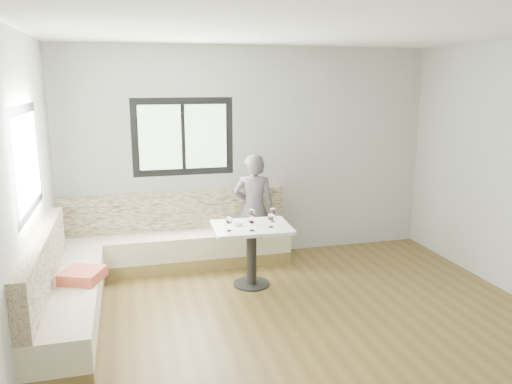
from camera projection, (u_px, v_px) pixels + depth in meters
room at (309, 191)px, 4.37m from camera, size 5.01×5.01×2.81m
banquette at (135, 262)px, 5.70m from camera, size 2.90×2.80×0.95m
table at (251, 241)px, 5.77m from camera, size 0.91×0.73×0.73m
person at (254, 209)px, 6.46m from camera, size 0.61×0.49×1.46m
olive_ramekin at (237, 224)px, 5.74m from camera, size 0.10×0.10×0.04m
wine_glass_a at (229, 220)px, 5.51m from camera, size 0.08×0.08×0.17m
wine_glass_b at (252, 220)px, 5.51m from camera, size 0.08×0.08×0.17m
wine_glass_c at (271, 217)px, 5.65m from camera, size 0.08×0.08×0.17m
wine_glass_d at (252, 213)px, 5.84m from camera, size 0.08×0.08×0.17m
wine_glass_e at (273, 212)px, 5.88m from camera, size 0.08×0.08×0.17m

